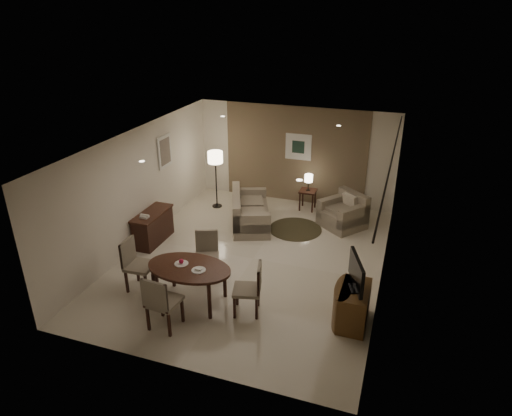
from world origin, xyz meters
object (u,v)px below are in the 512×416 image
at_px(chair_left, 140,265).
at_px(chair_near, 164,301).
at_px(chair_right, 247,289).
at_px(sofa, 251,209).
at_px(console_desk, 153,227).
at_px(dining_table, 190,284).
at_px(chair_far, 207,257).
at_px(tv_cabinet, 354,306).
at_px(armchair, 343,211).
at_px(side_table, 308,200).
at_px(floor_lamp, 216,180).

bearing_deg(chair_left, chair_near, -133.37).
distance_m(chair_right, sofa, 3.62).
height_order(console_desk, chair_right, chair_right).
bearing_deg(sofa, dining_table, 158.84).
bearing_deg(chair_far, chair_near, -113.51).
relative_size(tv_cabinet, chair_right, 0.91).
bearing_deg(console_desk, armchair, 28.77).
distance_m(chair_left, armchair, 5.21).
bearing_deg(armchair, tv_cabinet, -39.76).
relative_size(chair_left, armchair, 1.09).
bearing_deg(chair_near, side_table, -98.33).
xyz_separation_m(chair_far, armchair, (2.23, 3.28, -0.06)).
bearing_deg(armchair, chair_right, -66.69).
bearing_deg(chair_far, console_desk, 129.22).
distance_m(console_desk, tv_cabinet, 5.11).
height_order(chair_near, armchair, chair_near).
relative_size(console_desk, armchair, 1.24).
bearing_deg(sofa, chair_left, 140.76).
bearing_deg(chair_right, dining_table, -102.51).
distance_m(chair_far, chair_right, 1.40).
relative_size(armchair, floor_lamp, 0.61).
bearing_deg(floor_lamp, armchair, -1.87).
bearing_deg(sofa, chair_near, 157.53).
distance_m(tv_cabinet, dining_table, 3.02).
bearing_deg(tv_cabinet, floor_lamp, 138.05).
relative_size(chair_right, side_table, 1.77).
distance_m(dining_table, chair_right, 1.12).
bearing_deg(dining_table, console_desk, 135.45).
height_order(tv_cabinet, sofa, sofa).
xyz_separation_m(console_desk, armchair, (4.09, 2.24, 0.05)).
bearing_deg(side_table, chair_left, -114.89).
distance_m(tv_cabinet, armchair, 3.83).
bearing_deg(sofa, tv_cabinet, -157.47).
height_order(chair_right, armchair, chair_right).
bearing_deg(chair_far, sofa, 68.28).
relative_size(tv_cabinet, sofa, 0.50).
relative_size(tv_cabinet, chair_left, 0.86).
distance_m(dining_table, side_table, 5.00).
relative_size(sofa, armchair, 1.86).
height_order(chair_left, side_table, chair_left).
bearing_deg(chair_left, chair_right, -93.75).
relative_size(console_desk, chair_left, 1.14).
distance_m(chair_left, sofa, 3.56).
bearing_deg(dining_table, chair_right, 1.93).
relative_size(chair_far, sofa, 0.55).
xyz_separation_m(chair_near, floor_lamp, (-1.21, 5.02, 0.26)).
bearing_deg(console_desk, chair_left, -66.15).
bearing_deg(floor_lamp, chair_far, -69.61).
relative_size(dining_table, floor_lamp, 1.01).
distance_m(tv_cabinet, side_table, 4.88).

